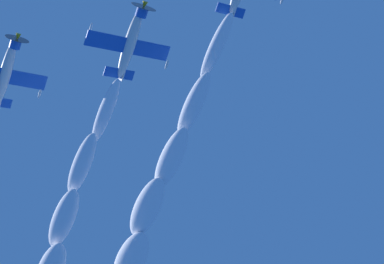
# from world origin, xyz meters

# --- Properties ---
(airplane_left_wingman) EXTENTS (7.65, 7.48, 4.47)m
(airplane_left_wingman) POSITION_xyz_m (6.33, 15.20, 76.89)
(airplane_left_wingman) COLOR silver
(airplane_right_wingman) EXTENTS (7.63, 7.64, 4.30)m
(airplane_right_wingman) POSITION_xyz_m (7.38, 28.43, 79.46)
(airplane_right_wingman) COLOR silver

